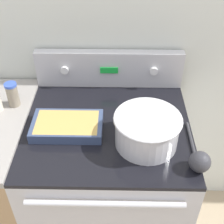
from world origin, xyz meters
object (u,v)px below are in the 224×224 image
at_px(casserole_dish, 67,125).
at_px(ladle, 199,160).
at_px(spice_jar_blue_cap, 13,94).
at_px(mixing_bowl, 147,129).

relative_size(casserole_dish, ladle, 1.02).
bearing_deg(spice_jar_blue_cap, ladle, -24.32).
relative_size(mixing_bowl, ladle, 0.92).
height_order(casserole_dish, ladle, ladle).
bearing_deg(ladle, spice_jar_blue_cap, 155.68).
xyz_separation_m(ladle, spice_jar_blue_cap, (-0.81, 0.37, 0.03)).
bearing_deg(casserole_dish, mixing_bowl, -12.09).
xyz_separation_m(mixing_bowl, ladle, (0.19, -0.13, -0.04)).
height_order(mixing_bowl, casserole_dish, mixing_bowl).
bearing_deg(ladle, casserole_dish, 159.10).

